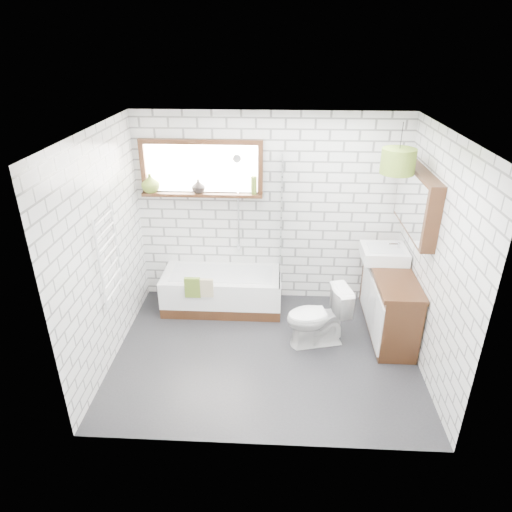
# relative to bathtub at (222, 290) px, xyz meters

# --- Properties ---
(floor) EXTENTS (3.40, 2.60, 0.01)m
(floor) POSITION_rel_bathtub_xyz_m (0.60, -0.96, -0.25)
(floor) COLOR black
(floor) RESTS_ON ground
(ceiling) EXTENTS (3.40, 2.60, 0.01)m
(ceiling) POSITION_rel_bathtub_xyz_m (0.60, -0.96, 2.26)
(ceiling) COLOR white
(ceiling) RESTS_ON ground
(wall_back) EXTENTS (3.40, 0.01, 2.50)m
(wall_back) POSITION_rel_bathtub_xyz_m (0.60, 0.34, 1.00)
(wall_back) COLOR white
(wall_back) RESTS_ON ground
(wall_front) EXTENTS (3.40, 0.01, 2.50)m
(wall_front) POSITION_rel_bathtub_xyz_m (0.60, -2.27, 1.00)
(wall_front) COLOR white
(wall_front) RESTS_ON ground
(wall_left) EXTENTS (0.01, 2.60, 2.50)m
(wall_left) POSITION_rel_bathtub_xyz_m (-1.10, -0.96, 1.00)
(wall_left) COLOR white
(wall_left) RESTS_ON ground
(wall_right) EXTENTS (0.01, 2.60, 2.50)m
(wall_right) POSITION_rel_bathtub_xyz_m (2.31, -0.96, 1.00)
(wall_right) COLOR white
(wall_right) RESTS_ON ground
(window) EXTENTS (1.52, 0.16, 0.68)m
(window) POSITION_rel_bathtub_xyz_m (-0.25, 0.30, 1.55)
(window) COLOR black
(window) RESTS_ON wall_back
(towel_radiator) EXTENTS (0.06, 0.52, 1.00)m
(towel_radiator) POSITION_rel_bathtub_xyz_m (-1.06, -0.96, 0.95)
(towel_radiator) COLOR white
(towel_radiator) RESTS_ON wall_left
(mirror_cabinet) EXTENTS (0.16, 1.20, 0.70)m
(mirror_cabinet) POSITION_rel_bathtub_xyz_m (2.22, -0.36, 1.40)
(mirror_cabinet) COLOR black
(mirror_cabinet) RESTS_ON wall_right
(shower_riser) EXTENTS (0.02, 0.02, 1.30)m
(shower_riser) POSITION_rel_bathtub_xyz_m (0.20, 0.30, 1.10)
(shower_riser) COLOR silver
(shower_riser) RESTS_ON wall_back
(bathtub) EXTENTS (1.54, 0.68, 0.50)m
(bathtub) POSITION_rel_bathtub_xyz_m (0.00, 0.00, 0.00)
(bathtub) COLOR white
(bathtub) RESTS_ON floor
(shower_screen) EXTENTS (0.02, 0.72, 1.50)m
(shower_screen) POSITION_rel_bathtub_xyz_m (0.75, 0.00, 1.00)
(shower_screen) COLOR white
(shower_screen) RESTS_ON bathtub
(towel_green) EXTENTS (0.19, 0.05, 0.27)m
(towel_green) POSITION_rel_bathtub_xyz_m (-0.32, -0.34, 0.23)
(towel_green) COLOR #546E21
(towel_green) RESTS_ON bathtub
(towel_beige) EXTENTS (0.19, 0.05, 0.24)m
(towel_beige) POSITION_rel_bathtub_xyz_m (-0.16, -0.34, 0.23)
(towel_beige) COLOR tan
(towel_beige) RESTS_ON bathtub
(vanity) EXTENTS (0.46, 1.43, 0.82)m
(vanity) POSITION_rel_bathtub_xyz_m (2.07, -0.38, 0.16)
(vanity) COLOR black
(vanity) RESTS_ON floor
(basin) EXTENTS (0.53, 0.47, 0.16)m
(basin) POSITION_rel_bathtub_xyz_m (2.01, -0.11, 0.64)
(basin) COLOR white
(basin) RESTS_ON vanity
(tap) EXTENTS (0.04, 0.04, 0.18)m
(tap) POSITION_rel_bathtub_xyz_m (2.17, -0.11, 0.71)
(tap) COLOR silver
(tap) RESTS_ON vanity
(toilet) EXTENTS (0.57, 0.79, 0.73)m
(toilet) POSITION_rel_bathtub_xyz_m (1.19, -0.74, 0.11)
(toilet) COLOR white
(toilet) RESTS_ON floor
(vase_olive) EXTENTS (0.26, 0.26, 0.24)m
(vase_olive) POSITION_rel_bathtub_xyz_m (-0.90, 0.27, 1.35)
(vase_olive) COLOR #5B7323
(vase_olive) RESTS_ON window
(vase_dark) EXTENTS (0.20, 0.20, 0.18)m
(vase_dark) POSITION_rel_bathtub_xyz_m (-0.29, 0.27, 1.32)
(vase_dark) COLOR black
(vase_dark) RESTS_ON window
(bottle) EXTENTS (0.07, 0.07, 0.22)m
(bottle) POSITION_rel_bathtub_xyz_m (0.40, 0.27, 1.34)
(bottle) COLOR #5B7323
(bottle) RESTS_ON window
(pendant) EXTENTS (0.36, 0.36, 0.26)m
(pendant) POSITION_rel_bathtub_xyz_m (1.96, -0.39, 1.85)
(pendant) COLOR #546E21
(pendant) RESTS_ON ceiling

